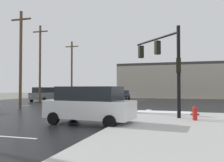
# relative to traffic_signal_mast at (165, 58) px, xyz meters

# --- Properties ---
(ground_plane) EXTENTS (120.00, 120.00, 0.00)m
(ground_plane) POSITION_rel_traffic_signal_mast_xyz_m (-5.27, 5.85, -3.94)
(ground_plane) COLOR slate
(road_asphalt) EXTENTS (44.00, 44.00, 0.02)m
(road_asphalt) POSITION_rel_traffic_signal_mast_xyz_m (-5.27, 5.85, -3.93)
(road_asphalt) COLOR black
(road_asphalt) RESTS_ON ground_plane
(snow_strip_curbside) EXTENTS (4.00, 1.60, 0.06)m
(snow_strip_curbside) POSITION_rel_traffic_signal_mast_xyz_m (-0.27, 1.85, -3.77)
(snow_strip_curbside) COLOR white
(snow_strip_curbside) RESTS_ON sidewalk_corner
(lane_markings) EXTENTS (36.15, 36.15, 0.01)m
(lane_markings) POSITION_rel_traffic_signal_mast_xyz_m (-4.06, 4.48, -3.92)
(lane_markings) COLOR silver
(lane_markings) RESTS_ON road_asphalt
(traffic_signal_mast) EXTENTS (3.38, 3.83, 5.67)m
(traffic_signal_mast) POSITION_rel_traffic_signal_mast_xyz_m (0.00, 0.00, 0.00)
(traffic_signal_mast) COLOR black
(traffic_signal_mast) RESTS_ON sidewalk_corner
(fire_hydrant) EXTENTS (0.48, 0.26, 0.79)m
(fire_hydrant) POSITION_rel_traffic_signal_mast_xyz_m (1.77, -1.84, -3.40)
(fire_hydrant) COLOR red
(fire_hydrant) RESTS_ON sidewalk_corner
(strip_building_background) EXTENTS (22.38, 8.00, 6.71)m
(strip_building_background) POSITION_rel_traffic_signal_mast_xyz_m (-0.07, 32.78, -0.58)
(strip_building_background) COLOR #BCB29E
(strip_building_background) RESTS_ON ground_plane
(sedan_blue) EXTENTS (2.22, 4.61, 1.58)m
(sedan_blue) POSITION_rel_traffic_signal_mast_xyz_m (-7.80, 18.46, -3.08)
(sedan_blue) COLOR navy
(sedan_blue) RESTS_ON road_asphalt
(sedan_black) EXTENTS (4.68, 2.44, 1.58)m
(sedan_black) POSITION_rel_traffic_signal_mast_xyz_m (-7.99, 12.85, -3.08)
(sedan_black) COLOR black
(sedan_black) RESTS_ON road_asphalt
(suv_grey) EXTENTS (2.25, 4.87, 2.03)m
(suv_grey) POSITION_rel_traffic_signal_mast_xyz_m (-18.17, 14.15, -2.85)
(suv_grey) COLOR slate
(suv_grey) RESTS_ON road_asphalt
(suv_white) EXTENTS (4.99, 2.61, 2.03)m
(suv_white) POSITION_rel_traffic_signal_mast_xyz_m (-3.74, -4.08, -2.85)
(suv_white) COLOR white
(suv_white) RESTS_ON road_asphalt
(utility_pole_mid) EXTENTS (2.20, 0.28, 9.53)m
(utility_pole_mid) POSITION_rel_traffic_signal_mast_xyz_m (-14.09, 3.59, 1.04)
(utility_pole_mid) COLOR brown
(utility_pole_mid) RESTS_ON ground_plane
(utility_pole_far) EXTENTS (2.20, 0.28, 10.33)m
(utility_pole_far) POSITION_rel_traffic_signal_mast_xyz_m (-17.15, 11.51, 1.45)
(utility_pole_far) COLOR brown
(utility_pole_far) RESTS_ON ground_plane
(utility_pole_distant) EXTENTS (2.20, 0.28, 9.37)m
(utility_pole_distant) POSITION_rel_traffic_signal_mast_xyz_m (-15.78, 18.23, 0.96)
(utility_pole_distant) COLOR brown
(utility_pole_distant) RESTS_ON ground_plane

